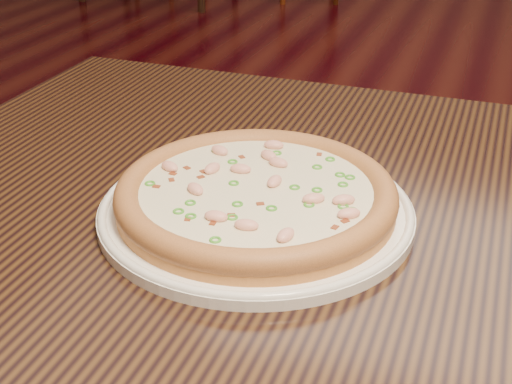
% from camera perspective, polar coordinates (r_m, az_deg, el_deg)
% --- Properties ---
extents(ground, '(9.00, 9.00, 0.00)m').
position_cam_1_polar(ground, '(1.78, 3.59, -11.83)').
color(ground, black).
extents(hero_table, '(1.20, 0.80, 0.75)m').
position_cam_1_polar(hero_table, '(0.85, 8.89, -7.52)').
color(hero_table, black).
rests_on(hero_table, ground).
extents(plate, '(0.34, 0.34, 0.02)m').
position_cam_1_polar(plate, '(0.77, -0.00, -1.39)').
color(plate, white).
rests_on(plate, hero_table).
extents(pizza, '(0.30, 0.30, 0.03)m').
position_cam_1_polar(pizza, '(0.77, 0.00, -0.19)').
color(pizza, '#C97F42').
rests_on(pizza, plate).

